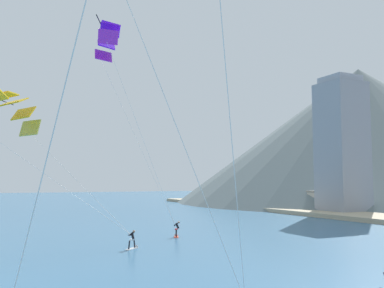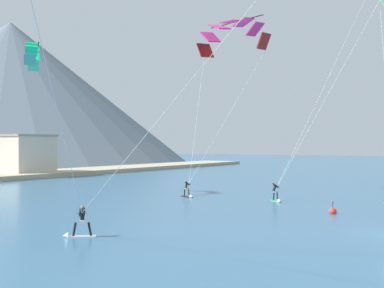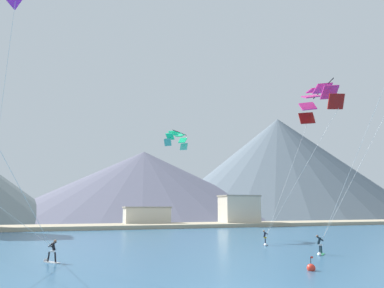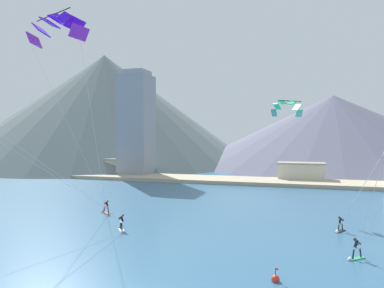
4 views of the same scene
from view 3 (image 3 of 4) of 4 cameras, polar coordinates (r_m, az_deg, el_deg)
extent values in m
cube|color=black|center=(42.09, 11.12, -14.84)|extent=(1.08, 1.47, 0.07)
cylinder|color=black|center=(42.45, 11.10, -14.29)|extent=(0.21, 0.25, 0.68)
cylinder|color=black|center=(41.66, 11.11, -14.39)|extent=(0.21, 0.25, 0.68)
cube|color=yellow|center=(42.02, 11.09, -13.83)|extent=(0.36, 0.33, 0.12)
cylinder|color=black|center=(42.00, 11.01, -13.40)|extent=(0.36, 0.32, 0.57)
cylinder|color=black|center=(42.09, 11.14, -13.17)|extent=(0.47, 0.31, 0.38)
cylinder|color=black|center=(41.87, 11.14, -13.19)|extent=(0.47, 0.31, 0.38)
cylinder|color=black|center=(41.99, 11.40, -13.21)|extent=(0.28, 0.47, 0.03)
sphere|color=#9E7051|center=(41.97, 10.90, -12.90)|extent=(0.21, 0.21, 0.21)
cone|color=white|center=(41.21, 11.12, -14.87)|extent=(0.46, 0.44, 0.36)
cube|color=white|center=(30.69, -20.61, -16.54)|extent=(1.23, 1.41, 0.07)
cylinder|color=black|center=(30.32, -20.11, -15.91)|extent=(0.24, 0.26, 0.72)
cylinder|color=black|center=(30.96, -21.01, -15.71)|extent=(0.24, 0.26, 0.72)
cube|color=white|center=(30.59, -20.52, -15.07)|extent=(0.38, 0.37, 0.12)
cylinder|color=black|center=(30.61, -20.36, -14.46)|extent=(0.43, 0.40, 0.62)
cylinder|color=black|center=(30.44, -20.37, -14.16)|extent=(0.46, 0.38, 0.40)
cylinder|color=black|center=(30.63, -20.63, -14.12)|extent=(0.46, 0.38, 0.40)
cylinder|color=black|center=(30.43, -20.79, -14.20)|extent=(0.34, 0.43, 0.03)
sphere|color=#9E7051|center=(30.64, -20.13, -13.74)|extent=(0.22, 0.22, 0.22)
cone|color=white|center=(31.38, -21.57, -16.19)|extent=(0.47, 0.46, 0.36)
cube|color=#33B266|center=(35.26, 19.04, -15.61)|extent=(1.35, 1.31, 0.07)
cylinder|color=#14232D|center=(35.60, 19.12, -14.90)|extent=(0.26, 0.25, 0.73)
cylinder|color=#14232D|center=(34.83, 18.90, -15.05)|extent=(0.26, 0.25, 0.73)
cube|color=white|center=(35.17, 18.97, -14.33)|extent=(0.38, 0.38, 0.12)
cylinder|color=#14232D|center=(35.16, 18.80, -13.79)|extent=(0.43, 0.44, 0.62)
cylinder|color=#14232D|center=(35.24, 18.98, -13.49)|extent=(0.42, 0.44, 0.40)
cylinder|color=#14232D|center=(35.01, 18.92, -13.52)|extent=(0.42, 0.44, 0.40)
cylinder|color=black|center=(35.10, 19.25, -13.54)|extent=(0.40, 0.38, 0.03)
sphere|color=brown|center=(35.15, 18.54, -13.18)|extent=(0.22, 0.22, 0.22)
cone|color=white|center=(34.40, 18.79, -15.69)|extent=(0.47, 0.47, 0.36)
cube|color=maroon|center=(49.08, 17.09, 3.79)|extent=(1.89, 1.39, 1.67)
cube|color=#DB2987|center=(48.49, 17.23, 5.53)|extent=(2.01, 1.81, 1.43)
cube|color=#DB2987|center=(47.49, 17.66, 6.93)|extent=(2.09, 2.02, 0.98)
cube|color=#DB2987|center=(46.19, 18.37, 7.82)|extent=(2.13, 2.01, 0.39)
cube|color=#DB2987|center=(44.77, 19.26, 8.01)|extent=(2.12, 1.84, 0.98)
cube|color=#DB2987|center=(43.44, 20.23, 7.42)|extent=(2.05, 1.45, 1.43)
cube|color=maroon|center=(42.39, 21.11, 6.07)|extent=(1.96, 0.92, 1.67)
cylinder|color=black|center=(46.56, 19.28, 7.89)|extent=(2.86, 7.25, 0.10)
cylinder|color=silver|center=(45.09, 14.53, -4.53)|extent=(7.63, 2.58, 13.03)
cylinder|color=silver|center=(41.31, 16.48, -4.03)|extent=(5.87, 5.43, 13.03)
cylinder|color=silver|center=(24.32, -25.63, -4.23)|extent=(4.23, 12.46, 9.34)
cylinder|color=silver|center=(35.55, 25.93, 0.82)|extent=(7.14, 5.93, 17.15)
cylinder|color=silver|center=(32.95, 24.93, 1.49)|extent=(2.65, 8.90, 17.15)
cube|color=#41B2A4|center=(54.87, -1.26, -0.40)|extent=(1.07, 1.01, 1.04)
cube|color=#1AE692|center=(54.59, -1.43, 0.57)|extent=(1.33, 1.27, 0.91)
cube|color=#1AE692|center=(54.01, -1.81, 1.32)|extent=(1.48, 1.44, 0.61)
cube|color=#1AE692|center=(53.23, -2.32, 1.72)|extent=(1.49, 1.50, 0.20)
cube|color=#1AE692|center=(52.39, -2.88, 1.66)|extent=(1.44, 1.48, 0.61)
cube|color=#1AE692|center=(51.65, -3.38, 1.16)|extent=(1.25, 1.34, 0.91)
cube|color=#41B2A4|center=(51.15, -3.73, 0.28)|extent=(0.97, 1.11, 1.04)
cylinder|color=black|center=(52.98, -1.87, 1.73)|extent=(3.02, 3.25, 0.10)
sphere|color=red|center=(26.73, 17.69, -17.59)|extent=(0.56, 0.56, 0.56)
cylinder|color=black|center=(26.66, 17.64, -16.52)|extent=(0.04, 0.04, 0.44)
cube|color=red|center=(26.69, 17.78, -16.12)|extent=(0.18, 0.01, 0.12)
cube|color=tan|center=(72.83, -12.38, -12.17)|extent=(180.00, 10.00, 0.70)
cube|color=beige|center=(81.35, 7.19, -10.10)|extent=(7.67, 5.18, 6.08)
cube|color=gray|center=(81.37, 7.15, -7.85)|extent=(7.98, 5.39, 0.30)
cube|color=beige|center=(78.53, -6.92, -11.01)|extent=(9.14, 4.58, 3.69)
cube|color=gray|center=(78.49, -6.89, -9.55)|extent=(9.51, 4.76, 0.30)
cone|color=slate|center=(147.51, 13.16, -3.43)|extent=(94.75, 94.75, 37.67)
cone|color=slate|center=(129.17, -7.41, -6.14)|extent=(94.58, 94.58, 22.60)
camera|label=1|loc=(40.11, 43.96, -4.23)|focal=40.00mm
camera|label=2|loc=(24.97, -81.51, 0.36)|focal=50.00mm
camera|label=4|loc=(18.59, 80.06, 15.89)|focal=35.00mm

